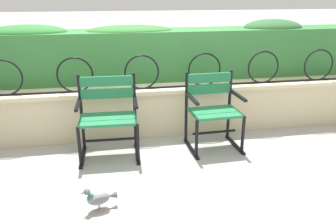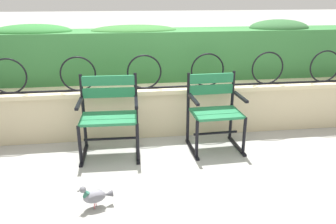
{
  "view_description": "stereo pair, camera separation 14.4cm",
  "coord_description": "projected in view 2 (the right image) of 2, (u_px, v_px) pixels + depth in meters",
  "views": [
    {
      "loc": [
        -0.6,
        -3.14,
        1.73
      ],
      "look_at": [
        0.0,
        0.11,
        0.55
      ],
      "focal_mm": 36.15,
      "sensor_mm": 36.0,
      "label": 1
    },
    {
      "loc": [
        -0.45,
        -3.17,
        1.73
      ],
      "look_at": [
        0.0,
        0.11,
        0.55
      ],
      "focal_mm": 36.15,
      "sensor_mm": 36.0,
      "label": 2
    }
  ],
  "objects": [
    {
      "name": "ground_plane",
      "position": [
        169.0,
        164.0,
        3.6
      ],
      "size": [
        60.0,
        60.0,
        0.0
      ],
      "primitive_type": "plane",
      "color": "#9E9E99"
    },
    {
      "name": "stone_wall",
      "position": [
        160.0,
        109.0,
        4.33
      ],
      "size": [
        6.45,
        0.41,
        0.61
      ],
      "color": "beige",
      "rests_on": "ground"
    },
    {
      "name": "iron_arch_fence",
      "position": [
        146.0,
        74.0,
        4.07
      ],
      "size": [
        5.93,
        0.02,
        0.42
      ],
      "color": "black",
      "rests_on": "stone_wall"
    },
    {
      "name": "hedge_row",
      "position": [
        155.0,
        52.0,
        4.54
      ],
      "size": [
        6.32,
        0.59,
        0.76
      ],
      "color": "#387A3D",
      "rests_on": "stone_wall"
    },
    {
      "name": "park_chair_left",
      "position": [
        109.0,
        113.0,
        3.71
      ],
      "size": [
        0.66,
        0.54,
        0.88
      ],
      "color": "#237547",
      "rests_on": "ground"
    },
    {
      "name": "park_chair_right",
      "position": [
        214.0,
        109.0,
        3.86
      ],
      "size": [
        0.6,
        0.54,
        0.86
      ],
      "color": "#237547",
      "rests_on": "ground"
    },
    {
      "name": "pigeon_near_chairs",
      "position": [
        95.0,
        196.0,
        2.84
      ],
      "size": [
        0.29,
        0.14,
        0.22
      ],
      "color": "gray",
      "rests_on": "ground"
    }
  ]
}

